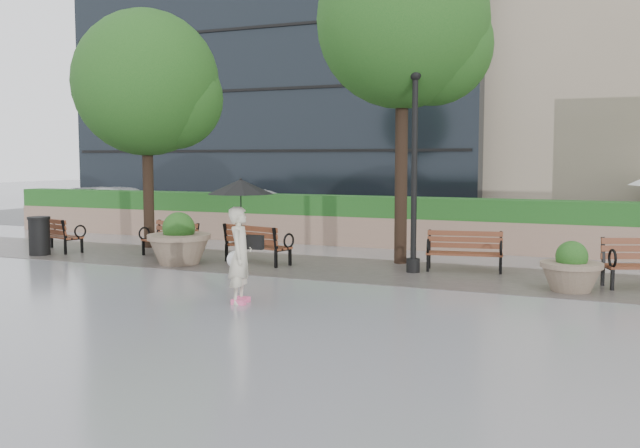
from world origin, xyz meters
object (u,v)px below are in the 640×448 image
at_px(planter_right, 571,272).
at_px(car_right, 259,209).
at_px(bench_0, 58,241).
at_px(planter_left, 179,244).
at_px(pedestrian, 241,228).
at_px(trash_bin, 39,237).
at_px(car_left, 124,204).
at_px(lamppost, 414,184).
at_px(bench_2, 257,252).
at_px(bench_3, 464,260).
at_px(bench_1, 170,247).

height_order(planter_right, car_right, car_right).
xyz_separation_m(bench_0, planter_left, (4.13, -0.63, 0.21)).
bearing_deg(pedestrian, trash_bin, 54.09).
height_order(bench_0, car_left, car_left).
height_order(lamppost, car_right, lamppost).
xyz_separation_m(bench_2, car_left, (-9.82, 7.59, 0.38)).
height_order(car_left, car_right, car_left).
height_order(bench_2, car_right, car_right).
bearing_deg(planter_right, planter_left, -179.61).
bearing_deg(lamppost, bench_0, -177.91).
bearing_deg(lamppost, bench_3, 31.14).
bearing_deg(lamppost, planter_left, -169.34).
distance_m(planter_left, car_right, 8.88).
xyz_separation_m(bench_0, car_right, (1.57, 7.87, 0.38)).
distance_m(bench_0, pedestrian, 8.49).
bearing_deg(pedestrian, bench_2, 11.48).
bearing_deg(car_left, planter_left, -123.92).
height_order(bench_2, pedestrian, pedestrian).
height_order(bench_1, trash_bin, trash_bin).
height_order(bench_1, lamppost, lamppost).
xyz_separation_m(lamppost, car_left, (-13.39, 7.39, -1.20)).
bearing_deg(bench_3, planter_left, -176.30).
relative_size(bench_1, planter_right, 1.54).
xyz_separation_m(bench_1, car_left, (-7.41, 7.53, 0.39)).
xyz_separation_m(planter_left, car_left, (-8.25, 8.36, 0.18)).
bearing_deg(car_left, car_right, -77.17).
relative_size(lamppost, car_left, 0.95).
height_order(planter_left, pedestrian, pedestrian).
bearing_deg(planter_left, bench_3, 14.18).
bearing_deg(pedestrian, planter_left, 33.60).
bearing_deg(bench_0, bench_2, -160.54).
bearing_deg(planter_right, trash_bin, -179.22).
relative_size(bench_0, trash_bin, 1.89).
relative_size(bench_1, car_left, 0.38).
bearing_deg(bench_3, pedestrian, -130.13).
distance_m(bench_2, car_left, 12.42).
distance_m(car_left, pedestrian, 16.40).
height_order(trash_bin, car_left, car_left).
relative_size(bench_0, bench_3, 1.03).
relative_size(trash_bin, car_right, 0.23).
bearing_deg(trash_bin, planter_left, 1.59).
distance_m(bench_3, car_right, 11.10).
distance_m(bench_0, trash_bin, 0.77).
xyz_separation_m(bench_0, trash_bin, (0.12, -0.74, 0.20)).
relative_size(planter_right, car_right, 0.28).
bearing_deg(bench_2, bench_3, -154.37).
bearing_deg(car_right, trash_bin, 169.41).
bearing_deg(bench_1, pedestrian, -25.30).
bearing_deg(planter_right, car_right, 142.18).
height_order(lamppost, car_left, lamppost).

